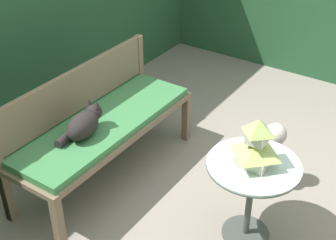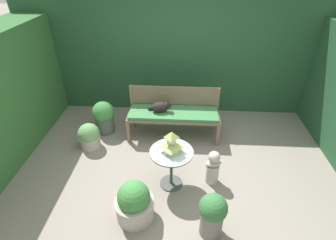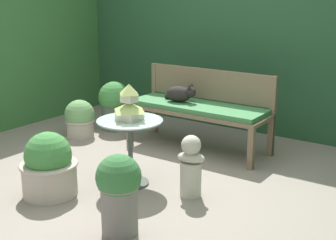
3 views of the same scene
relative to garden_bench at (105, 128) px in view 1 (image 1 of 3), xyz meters
name	(u,v)px [view 1 (image 1 of 3)]	position (x,y,z in m)	size (l,w,h in m)	color
ground	(216,212)	(0.10, -0.95, -0.46)	(30.00, 30.00, 0.00)	gray
garden_bench	(105,128)	(0.00, 0.00, 0.00)	(1.64, 0.56, 0.52)	brown
bench_backrest	(78,96)	(0.00, 0.26, 0.20)	(1.64, 0.06, 0.89)	brown
cat	(84,124)	(-0.23, -0.01, 0.16)	(0.43, 0.22, 0.23)	black
patio_table	(252,180)	(0.03, -1.22, 0.03)	(0.61, 0.61, 0.62)	#424742
pagoda_birdhouse	(256,146)	(0.03, -1.22, 0.31)	(0.26, 0.26, 0.33)	beige
garden_bust	(272,155)	(0.63, -1.13, -0.18)	(0.27, 0.20, 0.56)	#B7B2A3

